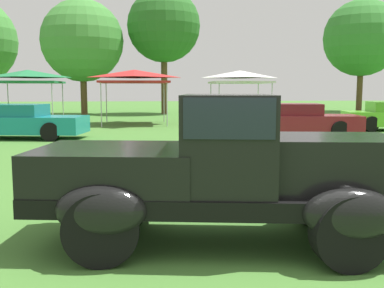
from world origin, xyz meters
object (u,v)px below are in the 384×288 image
object	(u,v)px
show_car_teal	(20,122)
show_car_burgundy	(297,120)
canopy_tent_left_field	(28,76)
canopy_tent_center_field	(134,75)
canopy_tent_right_field	(240,76)
feature_pickup_truck	(220,169)

from	to	relation	value
show_car_teal	show_car_burgundy	bearing A→B (deg)	-2.14
show_car_burgundy	canopy_tent_left_field	bearing A→B (deg)	147.57
show_car_teal	canopy_tent_center_field	world-z (taller)	canopy_tent_center_field
show_car_burgundy	canopy_tent_right_field	distance (m)	7.10
feature_pickup_truck	canopy_tent_center_field	distance (m)	17.64
feature_pickup_truck	canopy_tent_right_field	size ratio (longest dim) A/B	1.46
canopy_tent_left_field	canopy_tent_right_field	xyz separation A→B (m)	(10.74, -0.42, -0.00)
show_car_burgundy	canopy_tent_center_field	size ratio (longest dim) A/B	1.38
feature_pickup_truck	show_car_burgundy	distance (m)	12.08
feature_pickup_truck	canopy_tent_left_field	bearing A→B (deg)	109.70
show_car_burgundy	canopy_tent_center_field	world-z (taller)	canopy_tent_center_field
feature_pickup_truck	canopy_tent_right_field	world-z (taller)	canopy_tent_right_field
canopy_tent_right_field	feature_pickup_truck	bearing A→B (deg)	-103.16
show_car_teal	canopy_tent_right_field	distance (m)	11.55
canopy_tent_right_field	canopy_tent_center_field	bearing A→B (deg)	-176.17
show_car_burgundy	canopy_tent_center_field	bearing A→B (deg)	133.31
feature_pickup_truck	show_car_burgundy	bearing A→B (deg)	66.29
canopy_tent_left_field	show_car_burgundy	bearing A→B (deg)	-32.43
show_car_burgundy	canopy_tent_left_field	xyz separation A→B (m)	(-11.41, 7.25, 1.82)
canopy_tent_left_field	canopy_tent_center_field	bearing A→B (deg)	-8.35
feature_pickup_truck	canopy_tent_right_field	xyz separation A→B (m)	(4.18, 17.89, 1.56)
feature_pickup_truck	canopy_tent_left_field	size ratio (longest dim) A/B	1.36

